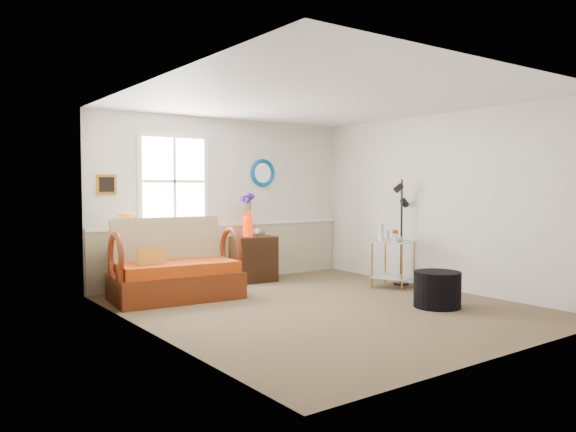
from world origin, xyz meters
TOP-DOWN VIEW (x-y plane):
  - floor at (0.00, 0.00)m, footprint 4.50×5.00m
  - ceiling at (0.00, 0.00)m, footprint 4.50×5.00m
  - walls at (0.00, 0.00)m, footprint 4.51×5.01m
  - wainscot at (0.00, 2.48)m, footprint 4.46×0.02m
  - chair_rail at (0.00, 2.47)m, footprint 4.46×0.04m
  - window at (-0.90, 2.47)m, footprint 1.14×0.06m
  - picture at (-1.92, 2.48)m, footprint 0.28×0.03m
  - mirror at (0.70, 2.48)m, footprint 0.47×0.07m
  - loveseat at (-1.29, 1.59)m, footprint 1.76×1.11m
  - throw_pillow at (-1.66, 1.54)m, footprint 0.37×0.12m
  - lamp_stand at (-1.72, 2.25)m, footprint 0.47×0.47m
  - table_lamp at (-1.72, 2.24)m, footprint 0.30×0.30m
  - potted_plant at (-1.56, 2.23)m, footprint 0.43×0.44m
  - cabinet at (0.31, 2.15)m, footprint 0.72×0.51m
  - flower_vase at (0.24, 2.21)m, footprint 0.23×0.23m
  - side_table at (1.73, 0.47)m, footprint 0.72×0.72m
  - tabletop_items at (1.70, 0.50)m, footprint 0.60×0.60m
  - floor_lamp at (2.04, 0.60)m, footprint 0.30×0.30m
  - ottoman at (1.16, -0.82)m, footprint 0.69×0.69m

SIDE VIEW (x-z plane):
  - floor at x=0.00m, z-range -0.01..0.01m
  - ottoman at x=1.16m, z-range 0.00..0.45m
  - lamp_stand at x=-1.72m, z-range 0.00..0.69m
  - side_table at x=1.73m, z-range 0.00..0.71m
  - cabinet at x=0.31m, z-range 0.00..0.73m
  - wainscot at x=0.00m, z-range 0.00..0.90m
  - throw_pillow at x=-1.66m, z-range 0.36..0.72m
  - loveseat at x=-1.29m, z-range 0.00..1.09m
  - floor_lamp at x=2.04m, z-range 0.00..1.63m
  - potted_plant at x=-1.56m, z-range 0.69..0.95m
  - tabletop_items at x=1.70m, z-range 0.71..0.97m
  - table_lamp at x=-1.72m, z-range 0.69..1.15m
  - chair_rail at x=0.00m, z-range 0.89..0.95m
  - flower_vase at x=0.24m, z-range 0.73..1.40m
  - walls at x=0.00m, z-range 0.00..2.60m
  - picture at x=-1.92m, z-range 1.41..1.69m
  - window at x=-0.90m, z-range 0.88..2.32m
  - mirror at x=0.70m, z-range 1.51..1.99m
  - ceiling at x=0.00m, z-range 2.60..2.60m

